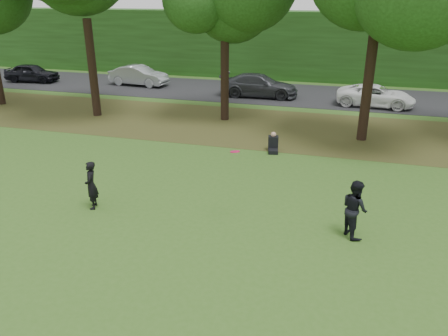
# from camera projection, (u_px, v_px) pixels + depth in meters

# --- Properties ---
(ground) EXTENTS (120.00, 120.00, 0.00)m
(ground) POSITION_uv_depth(u_px,v_px,m) (189.00, 284.00, 10.19)
(ground) COLOR #355C1C
(ground) RESTS_ON ground
(leaf_litter) EXTENTS (60.00, 7.00, 0.01)m
(leaf_litter) POSITION_uv_depth(u_px,v_px,m) (278.00, 128.00, 21.79)
(leaf_litter) COLOR #513B1D
(leaf_litter) RESTS_ON ground
(street) EXTENTS (70.00, 7.00, 0.02)m
(street) POSITION_uv_depth(u_px,v_px,m) (297.00, 95.00, 28.93)
(street) COLOR black
(street) RESTS_ON ground
(far_hedge) EXTENTS (70.00, 3.00, 5.00)m
(far_hedge) POSITION_uv_depth(u_px,v_px,m) (308.00, 46.00, 33.35)
(far_hedge) COLOR #1D3D11
(far_hedge) RESTS_ON ground
(player_left) EXTENTS (0.56, 0.66, 1.55)m
(player_left) POSITION_uv_depth(u_px,v_px,m) (91.00, 185.00, 13.52)
(player_left) COLOR black
(player_left) RESTS_ON ground
(player_right) EXTENTS (0.95, 1.01, 1.66)m
(player_right) POSITION_uv_depth(u_px,v_px,m) (355.00, 209.00, 11.94)
(player_right) COLOR black
(player_right) RESTS_ON ground
(parked_cars) EXTENTS (40.03, 4.07, 1.43)m
(parked_cars) POSITION_uv_depth(u_px,v_px,m) (261.00, 86.00, 28.24)
(parked_cars) COLOR black
(parked_cars) RESTS_ON street
(frisbee) EXTENTS (0.30, 0.29, 0.10)m
(frisbee) POSITION_uv_depth(u_px,v_px,m) (235.00, 152.00, 12.05)
(frisbee) COLOR #EA1358
(frisbee) RESTS_ON ground
(seated_person) EXTENTS (0.55, 0.80, 0.83)m
(seated_person) POSITION_uv_depth(u_px,v_px,m) (273.00, 144.00, 18.58)
(seated_person) COLOR black
(seated_person) RESTS_ON ground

